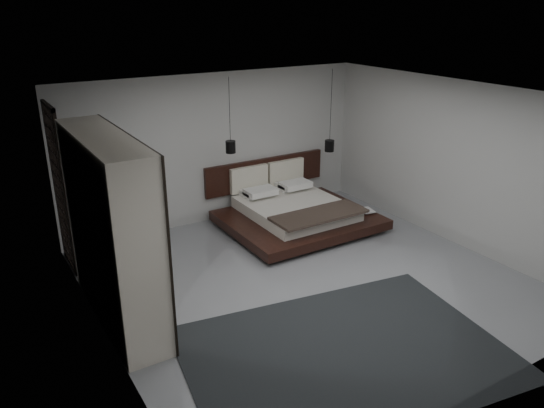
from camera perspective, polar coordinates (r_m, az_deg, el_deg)
floor at (r=8.17m, az=3.92°, el=-8.24°), size 6.00×6.00×0.00m
ceiling at (r=7.23m, az=4.47°, el=11.52°), size 6.00×6.00×0.00m
wall_back at (r=10.06m, az=-5.86°, el=5.99°), size 6.00×0.00×6.00m
wall_front at (r=5.65m, az=22.32°, el=-7.89°), size 6.00×0.00×6.00m
wall_left at (r=6.43m, az=-18.19°, el=-3.79°), size 0.00×6.00×6.00m
wall_right at (r=9.58m, az=18.98°, el=4.18°), size 0.00×6.00×6.00m
lattice_screen at (r=8.73m, az=-21.82°, el=1.55°), size 0.05×0.90×2.60m
bed at (r=9.99m, az=2.41°, el=-0.78°), size 2.67×2.35×1.06m
book_lower at (r=10.16m, az=9.56°, el=-0.81°), size 0.23×0.29×0.03m
book_upper at (r=10.12m, az=9.59°, el=-0.75°), size 0.29×0.35×0.02m
pendant_left at (r=9.39m, az=-4.48°, el=6.17°), size 0.18×0.18×1.32m
pendant_right at (r=10.60m, az=6.20°, el=6.28°), size 0.18×0.18×1.60m
wardrobe at (r=7.06m, az=-16.84°, el=-2.77°), size 0.60×2.54×2.49m
rug at (r=6.70m, az=7.92°, el=-15.61°), size 4.17×3.27×0.02m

